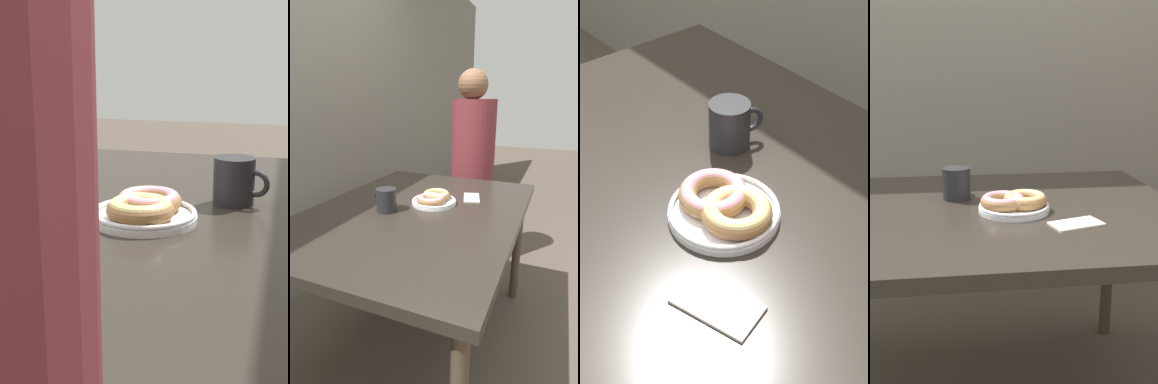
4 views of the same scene
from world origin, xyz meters
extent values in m
plane|color=#4C4238|center=(0.00, 0.00, 0.00)|extent=(14.00, 14.00, 0.00)
cube|color=#28231E|center=(0.00, 0.21, 0.72)|extent=(1.26, 0.92, 0.04)
cylinder|color=#473828|center=(0.57, -0.19, 0.35)|extent=(0.05, 0.05, 0.70)
cylinder|color=#473828|center=(0.57, 0.61, 0.35)|extent=(0.05, 0.05, 0.70)
cylinder|color=white|center=(0.10, 0.16, 0.75)|extent=(0.21, 0.21, 0.01)
torus|color=white|center=(0.10, 0.16, 0.76)|extent=(0.21, 0.21, 0.01)
torus|color=#9E7042|center=(0.13, 0.16, 0.78)|extent=(0.17, 0.17, 0.04)
torus|color=#E0D17F|center=(0.13, 0.16, 0.78)|extent=(0.16, 0.16, 0.03)
torus|color=#9E7042|center=(0.06, 0.16, 0.78)|extent=(0.19, 0.19, 0.04)
torus|color=pink|center=(0.06, 0.16, 0.78)|extent=(0.18, 0.18, 0.03)
cylinder|color=#232326|center=(-0.07, 0.32, 0.80)|extent=(0.09, 0.09, 0.10)
cylinder|color=#382114|center=(-0.07, 0.32, 0.84)|extent=(0.07, 0.07, 0.00)
torus|color=#232326|center=(-0.06, 0.37, 0.80)|extent=(0.03, 0.06, 0.06)
cube|color=#232838|center=(0.95, 0.20, 0.34)|extent=(0.28, 0.20, 0.68)
cylinder|color=maroon|center=(0.88, 0.19, 0.96)|extent=(0.30, 0.30, 0.54)
sphere|color=brown|center=(0.81, 0.19, 1.32)|extent=(0.19, 0.19, 0.19)
cube|color=beige|center=(0.25, 0.02, 0.75)|extent=(0.16, 0.11, 0.01)
camera|label=1|loc=(1.08, 0.43, 1.08)|focal=50.00mm
camera|label=2|loc=(-1.16, -0.37, 1.23)|focal=28.00mm
camera|label=3|loc=(0.66, -0.31, 1.44)|focal=50.00mm
camera|label=4|loc=(-0.06, -1.06, 1.14)|focal=40.00mm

